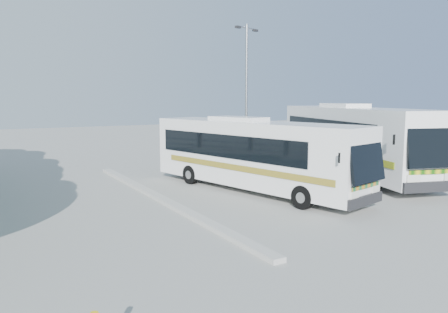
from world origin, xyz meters
TOP-DOWN VIEW (x-y plane):
  - ground at (0.00, 0.00)m, footprint 100.00×100.00m
  - kerb_divider at (-2.30, 2.00)m, footprint 0.40×16.00m
  - coach_main at (1.95, 1.58)m, footprint 4.66×11.32m
  - coach_adjacent at (8.95, 2.41)m, footprint 6.31×13.12m
  - lamppost at (5.86, 8.15)m, footprint 2.01×0.87m

SIDE VIEW (x-z plane):
  - ground at x=0.00m, z-range 0.00..0.00m
  - kerb_divider at x=-2.30m, z-range 0.00..0.15m
  - coach_main at x=1.95m, z-range 0.15..3.23m
  - coach_adjacent at x=8.95m, z-range 0.17..3.77m
  - lamppost at x=5.86m, z-range 0.44..8.89m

